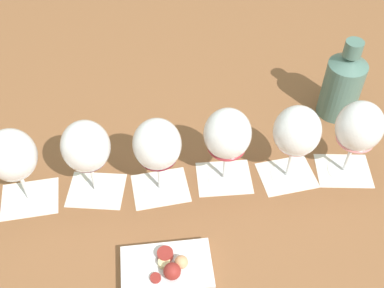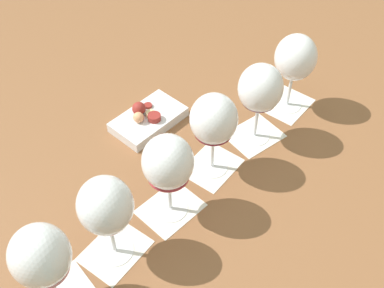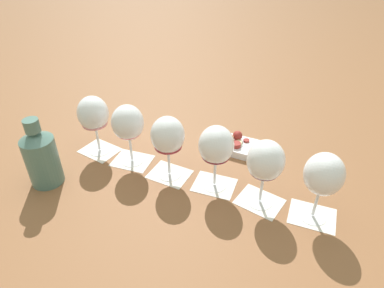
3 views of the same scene
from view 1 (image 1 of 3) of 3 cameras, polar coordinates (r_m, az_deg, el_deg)
The scene contains 15 objects.
ground_plane at distance 1.06m, azimuth -0.00°, elevation -4.81°, with size 8.00×8.00×0.00m, color brown.
tasting_card_0 at distance 1.14m, azimuth 17.51°, elevation -3.01°, with size 0.15×0.15×0.00m.
tasting_card_1 at distance 1.10m, azimuth 11.17°, elevation -3.65°, with size 0.14×0.13×0.00m.
tasting_card_2 at distance 1.07m, azimuth 3.82°, elevation -4.01°, with size 0.15×0.14×0.00m.
tasting_card_3 at distance 1.06m, azimuth -3.74°, elevation -5.24°, with size 0.15×0.13×0.00m.
tasting_card_4 at distance 1.07m, azimuth -11.27°, elevation -5.38°, with size 0.15×0.15×0.00m.
tasting_card_5 at distance 1.09m, azimuth -18.66°, elevation -6.15°, with size 0.15×0.13×0.00m.
wine_glass_0 at distance 1.04m, azimuth 19.16°, elevation 1.71°, with size 0.10×0.10×0.20m.
wine_glass_1 at distance 1.00m, azimuth 12.28°, elevation 1.17°, with size 0.10×0.10×0.20m.
wine_glass_2 at distance 0.97m, azimuth 4.21°, elevation 0.93°, with size 0.10×0.10×0.20m.
wine_glass_3 at distance 0.95m, azimuth -4.13°, elevation -0.36°, with size 0.10×0.10×0.20m.
wine_glass_4 at distance 0.97m, azimuth -12.42°, elevation -0.61°, with size 0.10×0.10×0.20m.
wine_glass_5 at distance 1.00m, azimuth -20.49°, elevation -1.56°, with size 0.10×0.10×0.20m.
ceramic_vase at distance 1.21m, azimuth 17.45°, elevation 6.87°, with size 0.09×0.09×0.21m.
snack_dish at distance 0.94m, azimuth -2.92°, elevation -14.53°, with size 0.20×0.17×0.06m.
Camera 1 is at (0.34, 0.55, 0.84)m, focal length 45.00 mm.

